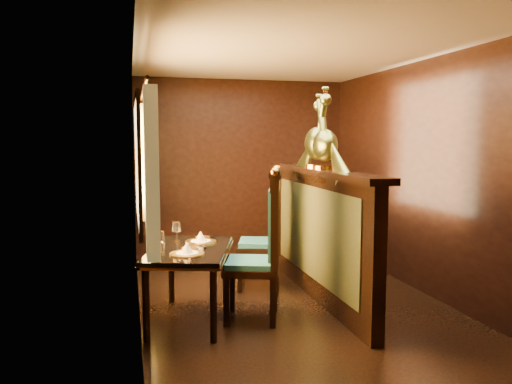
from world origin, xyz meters
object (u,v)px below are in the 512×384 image
at_px(dining_table, 189,255).
at_px(chair_right, 271,225).
at_px(peacock_left, 325,131).
at_px(chair_left, 266,241).
at_px(peacock_right, 318,129).

bearing_deg(dining_table, chair_right, 54.83).
bearing_deg(peacock_left, chair_left, -155.22).
bearing_deg(peacock_right, dining_table, -164.70).
bearing_deg(peacock_left, dining_table, -172.97).
bearing_deg(chair_left, peacock_left, 43.11).
bearing_deg(chair_right, peacock_left, -41.24).
xyz_separation_m(chair_left, chair_right, (0.31, 0.94, -0.02)).
height_order(peacock_left, peacock_right, peacock_right).
bearing_deg(peacock_right, peacock_left, -90.00).
xyz_separation_m(dining_table, chair_left, (0.68, -0.15, 0.13)).
xyz_separation_m(dining_table, peacock_left, (1.38, 0.17, 1.13)).
bearing_deg(chair_left, peacock_right, 55.54).
height_order(dining_table, peacock_left, peacock_left).
relative_size(chair_left, chair_right, 1.03).
bearing_deg(peacock_right, chair_right, 132.95).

